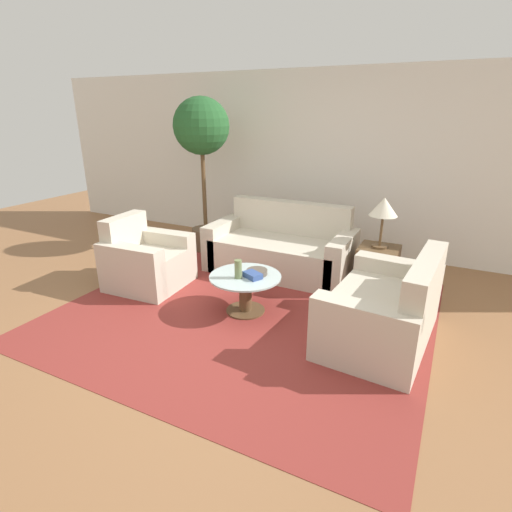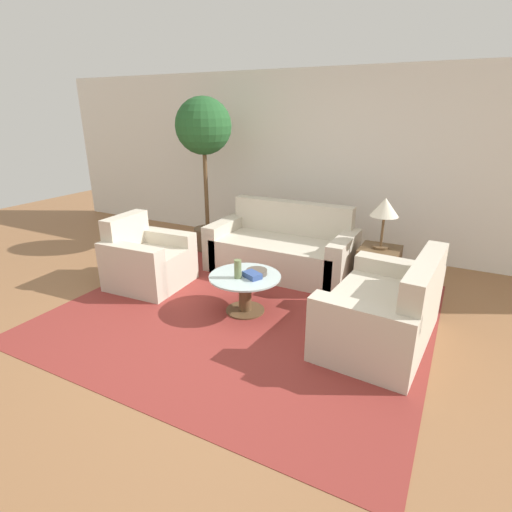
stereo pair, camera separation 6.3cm
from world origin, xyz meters
TOP-DOWN VIEW (x-y plane):
  - ground_plane at (0.00, 0.00)m, footprint 14.00×14.00m
  - wall_back at (0.00, 3.07)m, footprint 10.00×0.06m
  - rug at (0.04, 0.59)m, footprint 3.74×3.37m
  - sofa_main at (-0.08, 1.86)m, footprint 1.87×0.90m
  - armchair at (-1.39, 0.67)m, footprint 0.88×0.90m
  - loveseat at (1.48, 0.67)m, footprint 0.96×1.43m
  - coffee_table at (0.04, 0.59)m, footprint 0.75×0.75m
  - side_table at (1.17, 1.81)m, footprint 0.45×0.45m
  - table_lamp at (1.17, 1.81)m, footprint 0.32×0.32m
  - potted_plant at (-1.47, 2.13)m, footprint 0.80×0.80m
  - vase at (0.01, 0.51)m, footprint 0.08×0.08m
  - bowl at (0.13, 0.68)m, footprint 0.22×0.22m
  - book_stack at (0.14, 0.58)m, footprint 0.22×0.19m

SIDE VIEW (x-z plane):
  - ground_plane at x=0.00m, z-range 0.00..0.00m
  - rug at x=0.04m, z-range 0.00..0.01m
  - side_table at x=1.17m, z-range 0.00..0.53m
  - coffee_table at x=0.04m, z-range 0.06..0.47m
  - sofa_main at x=-0.08m, z-range -0.15..0.73m
  - loveseat at x=1.48m, z-range -0.14..0.72m
  - armchair at x=-1.39m, z-range -0.13..0.71m
  - bowl at x=0.13m, z-range 0.41..0.47m
  - book_stack at x=0.14m, z-range 0.41..0.47m
  - vase at x=0.01m, z-range 0.41..0.61m
  - table_lamp at x=1.17m, z-range 0.70..1.28m
  - wall_back at x=0.00m, z-range 0.00..2.60m
  - potted_plant at x=-1.47m, z-range 0.53..2.75m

